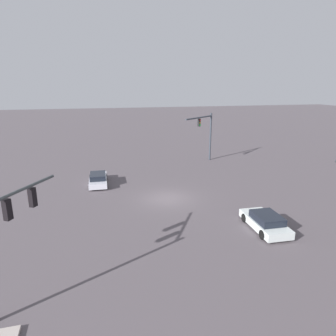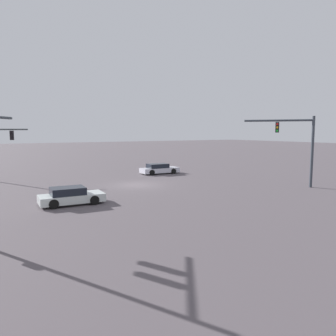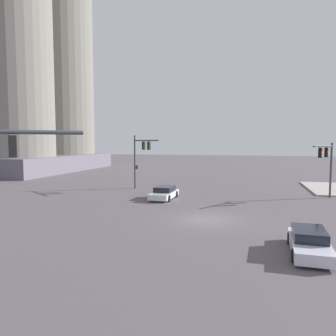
# 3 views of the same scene
# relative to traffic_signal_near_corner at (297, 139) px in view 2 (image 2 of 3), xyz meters

# --- Properties ---
(ground_plane) EXTENTS (234.33, 234.33, 0.00)m
(ground_plane) POSITION_rel_traffic_signal_near_corner_xyz_m (11.99, -8.31, -4.30)
(ground_plane) COLOR #574F54
(traffic_signal_near_corner) EXTENTS (3.90, 4.90, 6.36)m
(traffic_signal_near_corner) POSITION_rel_traffic_signal_near_corner_xyz_m (0.00, 0.00, 0.00)
(traffic_signal_near_corner) COLOR #373E47
(traffic_signal_near_corner) RESTS_ON ground
(sedan_car_approaching) EXTENTS (4.40, 2.13, 1.21)m
(sedan_car_approaching) POSITION_rel_traffic_signal_near_corner_xyz_m (19.53, -3.14, -3.73)
(sedan_car_approaching) COLOR silver
(sedan_car_approaching) RESTS_ON ground
(sedan_car_waiting_far) EXTENTS (4.63, 2.00, 1.21)m
(sedan_car_waiting_far) POSITION_rel_traffic_signal_near_corner_xyz_m (6.29, -14.21, -3.73)
(sedan_car_waiting_far) COLOR silver
(sedan_car_waiting_far) RESTS_ON ground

